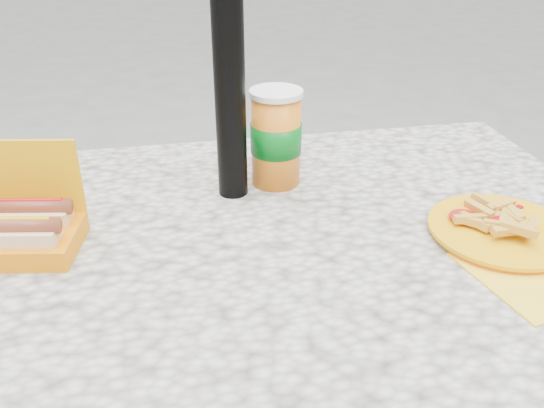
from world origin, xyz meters
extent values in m
cube|color=beige|center=(0.00, 0.00, 0.72)|extent=(1.20, 0.80, 0.05)
cylinder|color=black|center=(0.50, 0.30, 0.35)|extent=(0.07, 0.07, 0.70)
cube|color=#E7A007|center=(-0.33, 0.04, 0.77)|extent=(0.20, 0.15, 0.03)
cube|color=#E7A007|center=(-0.32, 0.09, 0.84)|extent=(0.18, 0.04, 0.12)
cube|color=#ECC78C|center=(-0.34, 0.01, 0.78)|extent=(0.15, 0.07, 0.04)
cylinder|color=brown|center=(-0.34, 0.01, 0.81)|extent=(0.16, 0.05, 0.02)
cylinder|color=#CC960D|center=(-0.34, 0.01, 0.82)|extent=(0.13, 0.03, 0.01)
cube|color=#ECC78C|center=(-0.33, 0.06, 0.78)|extent=(0.15, 0.07, 0.04)
cylinder|color=brown|center=(-0.33, 0.06, 0.81)|extent=(0.16, 0.05, 0.02)
cylinder|color=#AA120F|center=(-0.33, 0.06, 0.82)|extent=(0.13, 0.03, 0.01)
cube|color=yellow|center=(0.38, -0.16, 0.75)|extent=(0.20, 0.20, 0.00)
cylinder|color=#E7A007|center=(0.38, -0.06, 0.76)|extent=(0.21, 0.21, 0.01)
cylinder|color=#E7A007|center=(0.38, -0.06, 0.76)|extent=(0.22, 0.22, 0.01)
cube|color=gold|center=(0.38, -0.06, 0.77)|extent=(0.05, 0.05, 0.01)
cube|color=gold|center=(0.39, -0.03, 0.78)|extent=(0.05, 0.03, 0.01)
cube|color=gold|center=(0.34, -0.05, 0.77)|extent=(0.03, 0.05, 0.01)
cube|color=gold|center=(0.34, -0.06, 0.78)|extent=(0.05, 0.05, 0.01)
cube|color=gold|center=(0.39, -0.05, 0.77)|extent=(0.05, 0.04, 0.01)
cube|color=gold|center=(0.36, -0.03, 0.78)|extent=(0.03, 0.05, 0.01)
cube|color=gold|center=(0.40, -0.04, 0.78)|extent=(0.01, 0.05, 0.01)
cube|color=gold|center=(0.37, -0.01, 0.78)|extent=(0.03, 0.05, 0.01)
cube|color=gold|center=(0.40, -0.03, 0.78)|extent=(0.04, 0.05, 0.01)
cube|color=gold|center=(0.39, -0.05, 0.78)|extent=(0.02, 0.05, 0.01)
cube|color=gold|center=(0.41, -0.08, 0.78)|extent=(0.04, 0.05, 0.01)
cube|color=gold|center=(0.38, -0.10, 0.79)|extent=(0.05, 0.05, 0.01)
cube|color=gold|center=(0.37, -0.09, 0.78)|extent=(0.05, 0.01, 0.01)
cube|color=gold|center=(0.39, -0.06, 0.78)|extent=(0.04, 0.05, 0.01)
cube|color=gold|center=(0.37, -0.07, 0.78)|extent=(0.05, 0.04, 0.01)
cube|color=gold|center=(0.38, -0.05, 0.78)|extent=(0.04, 0.05, 0.01)
cube|color=gold|center=(0.33, -0.04, 0.78)|extent=(0.05, 0.02, 0.01)
ellipsoid|color=#AA120F|center=(0.33, -0.03, 0.77)|extent=(0.05, 0.05, 0.01)
cube|color=#AC000A|center=(0.39, -0.05, 0.78)|extent=(0.08, 0.05, 0.00)
cylinder|color=orange|center=(0.08, 0.19, 0.83)|extent=(0.08, 0.08, 0.16)
cylinder|color=#036114|center=(0.08, 0.19, 0.83)|extent=(0.09, 0.09, 0.05)
cylinder|color=white|center=(0.08, 0.19, 0.91)|extent=(0.09, 0.09, 0.01)
camera|label=1|loc=(-0.10, -0.72, 1.21)|focal=38.00mm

